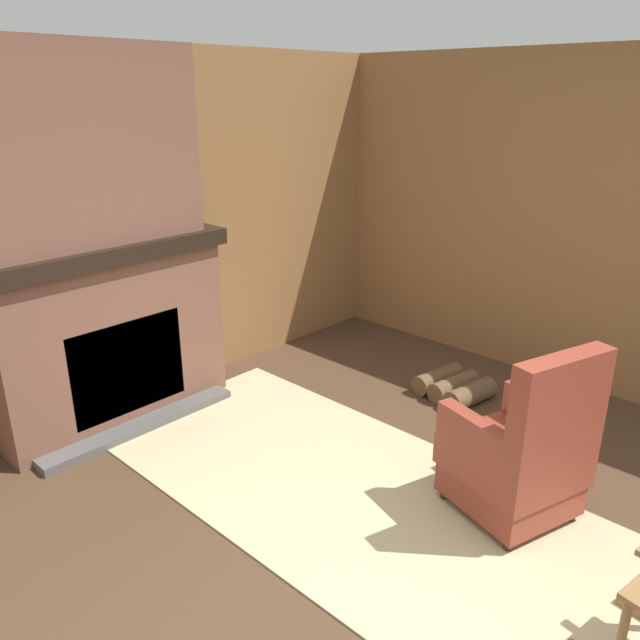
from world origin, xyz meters
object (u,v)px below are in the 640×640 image
(firewood_stack, at_px, (454,386))
(storage_case, at_px, (184,216))
(armchair, at_px, (520,456))
(decorative_plate_on_mantel, at_px, (105,223))
(oil_lamp_vase, at_px, (9,243))

(firewood_stack, bearing_deg, storage_case, -141.50)
(armchair, relative_size, decorative_plate_on_mantel, 4.31)
(armchair, distance_m, oil_lamp_vase, 3.11)
(firewood_stack, xyz_separation_m, decorative_plate_on_mantel, (-1.58, -1.84, 1.31))
(armchair, xyz_separation_m, oil_lamp_vase, (-2.56, -1.46, 0.99))
(firewood_stack, xyz_separation_m, storage_case, (-1.56, -1.24, 1.27))
(storage_case, bearing_deg, firewood_stack, 38.50)
(firewood_stack, height_order, storage_case, storage_case)
(oil_lamp_vase, bearing_deg, storage_case, 89.99)
(oil_lamp_vase, bearing_deg, firewood_stack, 57.60)
(armchair, distance_m, decorative_plate_on_mantel, 2.90)
(oil_lamp_vase, relative_size, decorative_plate_on_mantel, 1.10)
(oil_lamp_vase, relative_size, storage_case, 1.23)
(armchair, xyz_separation_m, storage_case, (-2.56, -0.24, 0.98))
(storage_case, bearing_deg, decorative_plate_on_mantel, -91.93)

